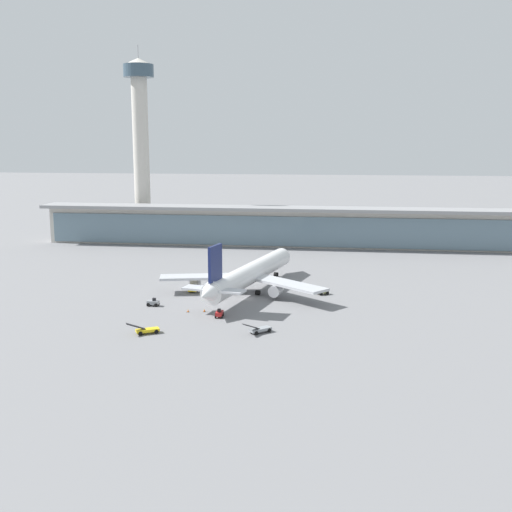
{
  "coord_description": "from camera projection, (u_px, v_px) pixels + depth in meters",
  "views": [
    {
      "loc": [
        23.64,
        -154.15,
        39.77
      ],
      "look_at": [
        0.0,
        20.25,
        7.42
      ],
      "focal_mm": 44.1,
      "sensor_mm": 36.0,
      "label": 1
    }
  ],
  "objects": [
    {
      "name": "control_tower",
      "position": [
        141.0,
        136.0,
        252.69
      ],
      "size": [
        12.0,
        12.0,
        76.88
      ],
      "color": "beige",
      "rests_on": "ground"
    },
    {
      "name": "service_truck_by_tail_red",
      "position": [
        219.0,
        314.0,
        143.53
      ],
      "size": [
        1.79,
        2.91,
        2.05
      ],
      "color": "#B21E1E",
      "rests_on": "ground"
    },
    {
      "name": "service_truck_on_taxiway_yellow",
      "position": [
        195.0,
        284.0,
        169.81
      ],
      "size": [
        2.66,
        7.4,
        3.1
      ],
      "color": "yellow",
      "rests_on": "ground"
    },
    {
      "name": "ground_plane",
      "position": [
        245.0,
        299.0,
        160.55
      ],
      "size": [
        1200.0,
        1200.0,
        0.0
      ],
      "primitive_type": "plane",
      "color": "slate"
    },
    {
      "name": "airliner_on_stand",
      "position": [
        249.0,
        274.0,
        165.86
      ],
      "size": [
        45.42,
        60.01,
        16.14
      ],
      "color": "white",
      "rests_on": "ground"
    },
    {
      "name": "service_truck_at_far_stand_yellow",
      "position": [
        147.0,
        330.0,
        131.29
      ],
      "size": [
        6.59,
        4.51,
        2.7
      ],
      "color": "yellow",
      "rests_on": "ground"
    },
    {
      "name": "service_truck_near_nose_grey",
      "position": [
        153.0,
        303.0,
        153.26
      ],
      "size": [
        2.93,
        1.82,
        2.05
      ],
      "color": "gray",
      "rests_on": "ground"
    },
    {
      "name": "terminal_building",
      "position": [
        278.0,
        226.0,
        239.28
      ],
      "size": [
        183.6,
        12.8,
        15.2
      ],
      "color": "beige",
      "rests_on": "ground"
    },
    {
      "name": "service_truck_under_wing_grey",
      "position": [
        260.0,
        329.0,
        131.75
      ],
      "size": [
        5.89,
        5.64,
        2.7
      ],
      "color": "gray",
      "rests_on": "ground"
    },
    {
      "name": "safety_cone_bravo",
      "position": [
        204.0,
        310.0,
        148.24
      ],
      "size": [
        0.62,
        0.62,
        0.7
      ],
      "color": "orange",
      "rests_on": "ground"
    },
    {
      "name": "service_truck_mid_apron_olive",
      "position": [
        323.0,
        291.0,
        164.67
      ],
      "size": [
        3.33,
        2.94,
        2.05
      ],
      "color": "olive",
      "rests_on": "ground"
    },
    {
      "name": "safety_cone_alpha",
      "position": [
        188.0,
        311.0,
        147.99
      ],
      "size": [
        0.62,
        0.62,
        0.7
      ],
      "color": "orange",
      "rests_on": "ground"
    }
  ]
}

